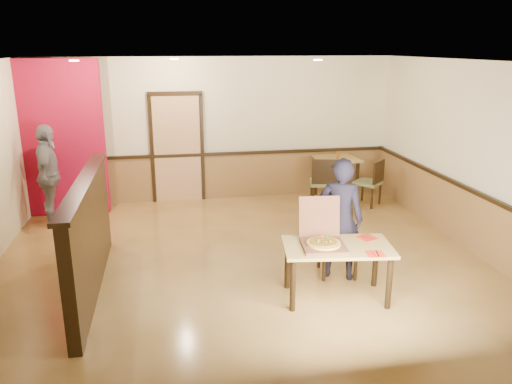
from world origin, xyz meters
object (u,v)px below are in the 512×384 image
main_table (337,254)px  passerby (49,175)px  side_table (337,167)px  diner (340,219)px  side_chair_left (324,181)px  condiment (338,155)px  side_chair_right (371,181)px  diner_chair (337,233)px  pizza_box (323,240)px

main_table → passerby: (-3.96, 3.42, 0.28)m
side_table → diner: 3.65m
side_chair_left → passerby: bearing=13.0°
main_table → condiment: bearing=78.4°
side_chair_right → diner: (-1.65, -2.86, 0.32)m
main_table → diner_chair: diner_chair is taller
diner_chair → side_table: diner_chair is taller
diner_chair → passerby: bearing=155.2°
side_chair_left → diner: size_ratio=0.61×
diner_chair → pizza_box: (-0.43, -0.69, 0.20)m
passerby → diner_chair: bearing=-126.6°
diner_chair → side_chair_left: diner_chair is taller
side_chair_left → pizza_box: pizza_box is taller
side_chair_right → side_table: side_chair_right is taller
side_chair_left → condiment: size_ratio=6.76×
passerby → pizza_box: size_ratio=2.70×
diner_chair → condiment: 3.41m
diner_chair → side_chair_left: 2.77m
main_table → pizza_box: pizza_box is taller
main_table → side_table: 4.25m
side_chair_left → pizza_box: bearing=85.2°
side_table → diner: (-1.16, -3.46, 0.17)m
side_table → diner_chair: bearing=-109.0°
side_chair_right → side_table: bearing=-93.2°
side_table → side_chair_left: bearing=-126.9°
diner_chair → condiment: size_ratio=6.93×
diner → pizza_box: diner is taller
pizza_box → condiment: pizza_box is taller
side_table → condiment: bearing=-105.4°
side_chair_left → condiment: (0.44, 0.52, 0.37)m
passerby → pizza_box: 5.08m
side_chair_right → side_table: 0.79m
side_table → main_table: bearing=-109.0°
side_chair_left → condiment: 0.78m
side_table → condiment: condiment is taller
main_table → diner_chair: (0.25, 0.72, -0.03)m
passerby → side_chair_left: bearing=-94.1°
main_table → side_chair_right: 3.91m
side_chair_right → diner: 3.32m
side_chair_right → passerby: bearing=-42.8°
pizza_box → passerby: bearing=144.1°
side_chair_right → side_table: size_ratio=1.08×
diner → diner_chair: bearing=-71.2°
diner_chair → side_table: 3.50m
pizza_box → condiment: (1.53, 3.90, 0.15)m
side_table → passerby: size_ratio=0.48×
side_chair_right → diner: bearing=17.2°
side_chair_left → side_chair_right: 0.96m
condiment → side_chair_left: bearing=-130.0°
pizza_box → main_table: bearing=-3.1°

